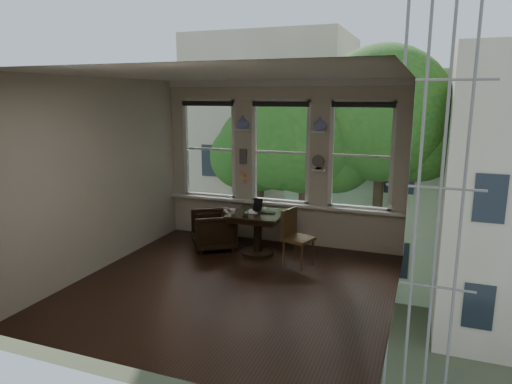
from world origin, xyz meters
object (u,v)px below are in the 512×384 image
at_px(table, 258,234).
at_px(side_chair_right, 299,238).
at_px(laptop, 264,213).
at_px(mug, 233,211).
at_px(armchair_left, 213,230).

xyz_separation_m(table, side_chair_right, (0.81, -0.27, 0.09)).
bearing_deg(side_chair_right, laptop, 86.59).
height_order(laptop, mug, mug).
bearing_deg(mug, side_chair_right, -1.85).
height_order(side_chair_right, laptop, side_chair_right).
bearing_deg(armchair_left, side_chair_right, 45.49).
bearing_deg(armchair_left, laptop, 53.38).
height_order(table, mug, mug).
distance_m(armchair_left, side_chair_right, 1.70).
relative_size(laptop, mug, 3.75).
bearing_deg(laptop, armchair_left, -175.09).
distance_m(armchair_left, laptop, 1.07).
xyz_separation_m(table, armchair_left, (-0.86, 0.02, -0.03)).
relative_size(side_chair_right, laptop, 2.63).
distance_m(table, mug, 0.60).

